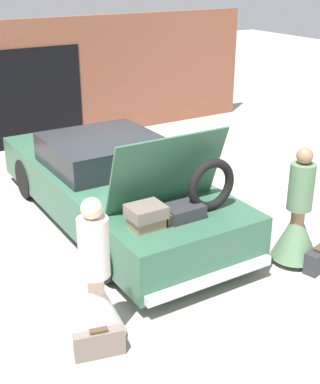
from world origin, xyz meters
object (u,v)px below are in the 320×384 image
suitcase_beside_left_person (99,344)px  car (113,185)px  person_left (96,292)px  person_right (297,223)px  suitcase_beside_right_person (319,259)px

suitcase_beside_left_person → car: bearing=60.4°
person_left → person_right: (3.08, 0.11, -0.02)m
person_left → suitcase_beside_right_person: size_ratio=3.35×
car → person_right: bearing=-58.7°
car → person_left: size_ratio=3.09×
suitcase_beside_left_person → suitcase_beside_right_person: size_ratio=1.09×
car → suitcase_beside_left_person: bearing=-119.6°
car → suitcase_beside_right_person: (1.67, -2.87, -0.45)m
person_left → suitcase_beside_right_person: bearing=87.7°
person_right → suitcase_beside_right_person: (0.13, -0.34, -0.44)m
car → person_right: car is taller
person_left → person_right: size_ratio=1.02×
person_left → person_right: bearing=93.8°
suitcase_beside_right_person → person_left: bearing=175.9°
person_right → suitcase_beside_left_person: size_ratio=3.01×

